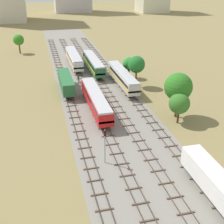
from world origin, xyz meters
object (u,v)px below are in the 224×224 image
diesel_railcar_centre_mid (122,77)px  signal_post_mid (105,142)px  signal_post_near (79,84)px  freight_boxcar_far_left_midfar (66,82)px  freight_boxcar_centre_nearest (215,183)px  diesel_railcar_left_farther (74,58)px  diesel_railcar_centre_left_far (93,63)px  diesel_railcar_left_near (96,100)px  signal_post_nearest (84,59)px

diesel_railcar_centre_mid → signal_post_mid: size_ratio=3.53×
signal_post_near → freight_boxcar_far_left_midfar: bearing=114.0°
signal_post_mid → freight_boxcar_far_left_midfar: bearing=94.2°
freight_boxcar_far_left_midfar → signal_post_mid: (2.39, -32.56, 1.21)m
freight_boxcar_centre_nearest → freight_boxcar_far_left_midfar: size_ratio=1.00×
freight_boxcar_centre_nearest → diesel_railcar_left_farther: 65.71m
diesel_railcar_centre_mid → signal_post_mid: (-11.96, -32.39, 1.06)m
diesel_railcar_left_farther → diesel_railcar_centre_left_far: bearing=-55.4°
diesel_railcar_left_near → signal_post_mid: 19.37m
freight_boxcar_far_left_midfar → signal_post_nearest: 18.06m
diesel_railcar_centre_left_far → signal_post_nearest: bearing=136.4°
diesel_railcar_centre_mid → signal_post_nearest: (-7.18, 16.71, 0.72)m
freight_boxcar_centre_nearest → diesel_railcar_left_near: (-9.58, 30.43, 0.15)m
diesel_railcar_centre_mid → freight_boxcar_far_left_midfar: bearing=179.3°
diesel_railcar_centre_left_far → signal_post_mid: signal_post_mid is taller
signal_post_mid → freight_boxcar_centre_nearest: bearing=-43.2°
freight_boxcar_far_left_midfar → diesel_railcar_centre_left_far: (9.56, 14.27, 0.15)m
signal_post_near → diesel_railcar_left_farther: bearing=84.9°
freight_boxcar_far_left_midfar → diesel_railcar_left_farther: bearing=77.3°
diesel_railcar_left_farther → signal_post_mid: size_ratio=3.53×
freight_boxcar_far_left_midfar → freight_boxcar_centre_nearest: bearing=-71.9°
diesel_railcar_centre_mid → freight_boxcar_far_left_midfar: (-14.35, 0.17, -0.15)m
diesel_railcar_centre_mid → freight_boxcar_far_left_midfar: 14.35m
freight_boxcar_centre_nearest → diesel_railcar_left_farther: (-9.58, 65.01, 0.15)m
signal_post_near → signal_post_mid: 27.19m
diesel_railcar_centre_mid → signal_post_nearest: bearing=113.2°
signal_post_near → signal_post_mid: size_ratio=0.93×
diesel_railcar_left_near → signal_post_mid: signal_post_mid is taller
diesel_railcar_left_near → signal_post_nearest: bearing=85.4°
freight_boxcar_far_left_midfar → diesel_railcar_left_near: bearing=-70.3°
diesel_railcar_centre_mid → diesel_railcar_centre_left_far: size_ratio=1.00×
diesel_railcar_centre_mid → diesel_railcar_left_farther: size_ratio=1.00×
diesel_railcar_centre_mid → freight_boxcar_far_left_midfar: size_ratio=1.46×
diesel_railcar_centre_left_far → signal_post_nearest: size_ratio=3.94×
signal_post_nearest → signal_post_mid: (-4.78, -49.11, 0.34)m
freight_boxcar_centre_nearest → diesel_railcar_centre_left_far: 58.27m
diesel_railcar_left_near → signal_post_mid: (-2.39, -19.19, 1.06)m
freight_boxcar_centre_nearest → diesel_railcar_centre_mid: size_ratio=0.68×
diesel_railcar_left_farther → freight_boxcar_centre_nearest: bearing=-81.6°
freight_boxcar_centre_nearest → diesel_railcar_centre_left_far: size_ratio=0.68×
freight_boxcar_centre_nearest → signal_post_mid: bearing=136.8°
diesel_railcar_left_near → signal_post_nearest: signal_post_nearest is taller
diesel_railcar_centre_left_far → signal_post_near: (-7.18, -19.64, 0.83)m
freight_boxcar_centre_nearest → freight_boxcar_far_left_midfar: (-14.35, 43.80, 0.00)m
diesel_railcar_left_near → diesel_railcar_centre_mid: bearing=54.1°
freight_boxcar_centre_nearest → diesel_railcar_centre_mid: (-0.01, 43.63, 0.15)m
signal_post_nearest → signal_post_near: (-4.78, -21.91, 0.11)m
diesel_railcar_centre_mid → diesel_railcar_left_farther: same height
freight_boxcar_far_left_midfar → signal_post_nearest: (7.17, 16.55, 0.86)m
freight_boxcar_far_left_midfar → signal_post_near: 5.95m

